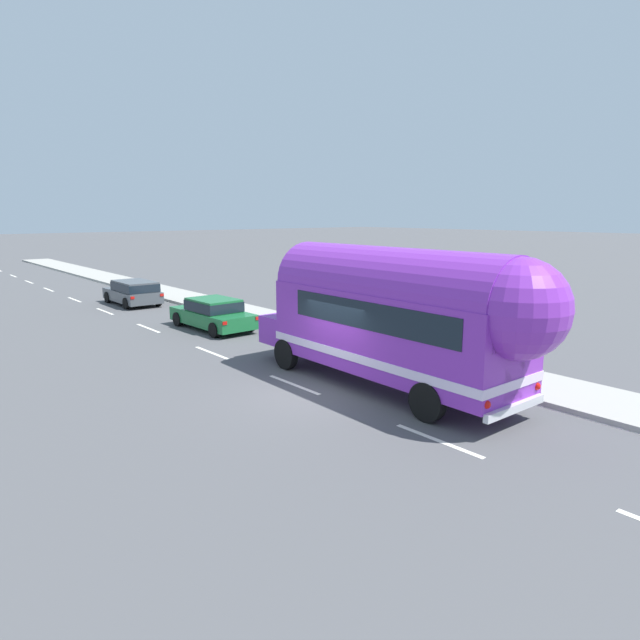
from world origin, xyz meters
name	(u,v)px	position (x,y,z in m)	size (l,w,h in m)	color
ground_plane	(315,393)	(0.00, 0.00, 0.00)	(300.00, 300.00, 0.00)	#4C4C4F
lane_markings	(193,317)	(2.76, 12.84, 0.00)	(4.04, 80.00, 0.01)	silver
sidewalk_slab	(267,318)	(5.24, 10.00, 0.07)	(2.66, 90.00, 0.15)	#9E9B93
painted_bus	(400,313)	(1.94, -1.41, 2.31)	(2.74, 10.52, 4.12)	purple
car_lead	(213,313)	(2.18, 9.76, 0.74)	(2.08, 4.67, 1.37)	#196633
car_second	(134,291)	(2.02, 18.49, 0.78)	(1.99, 4.30, 1.37)	#474C51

